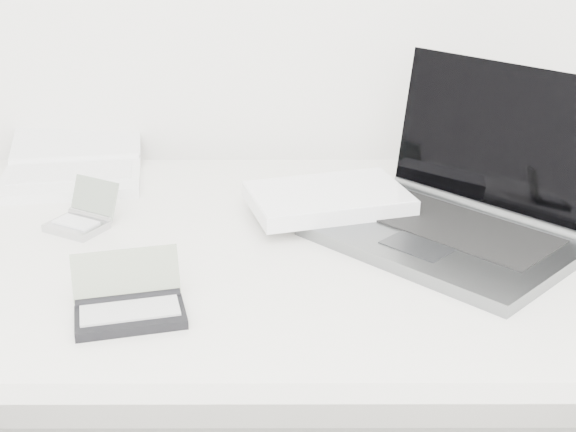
{
  "coord_description": "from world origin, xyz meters",
  "views": [
    {
      "loc": [
        -0.03,
        0.36,
        1.28
      ],
      "look_at": [
        -0.03,
        1.51,
        0.79
      ],
      "focal_mm": 50.0,
      "sensor_mm": 36.0,
      "label": 1
    }
  ],
  "objects_px": {
    "netbook_open_white": "(73,167)",
    "palmtop_charcoal": "(129,306)",
    "laptop_large": "(422,207)",
    "desk": "(306,265)"
  },
  "relations": [
    {
      "from": "netbook_open_white",
      "to": "palmtop_charcoal",
      "type": "bearing_deg",
      "value": -77.56
    },
    {
      "from": "laptop_large",
      "to": "palmtop_charcoal",
      "type": "xyz_separation_m",
      "value": [
        -0.44,
        -0.28,
        -0.03
      ]
    },
    {
      "from": "desk",
      "to": "netbook_open_white",
      "type": "relative_size",
      "value": 4.27
    },
    {
      "from": "desk",
      "to": "laptop_large",
      "type": "xyz_separation_m",
      "value": [
        0.19,
        0.04,
        0.09
      ]
    },
    {
      "from": "laptop_large",
      "to": "netbook_open_white",
      "type": "xyz_separation_m",
      "value": [
        -0.65,
        0.26,
        -0.03
      ]
    },
    {
      "from": "laptop_large",
      "to": "palmtop_charcoal",
      "type": "distance_m",
      "value": 0.52
    },
    {
      "from": "laptop_large",
      "to": "desk",
      "type": "bearing_deg",
      "value": -124.43
    },
    {
      "from": "desk",
      "to": "palmtop_charcoal",
      "type": "xyz_separation_m",
      "value": [
        -0.24,
        -0.24,
        0.06
      ]
    },
    {
      "from": "netbook_open_white",
      "to": "palmtop_charcoal",
      "type": "xyz_separation_m",
      "value": [
        0.21,
        -0.55,
        -0.0
      ]
    },
    {
      "from": "palmtop_charcoal",
      "to": "desk",
      "type": "bearing_deg",
      "value": 31.15
    }
  ]
}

